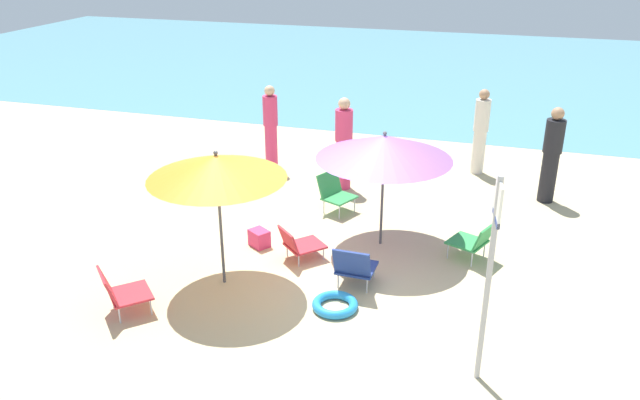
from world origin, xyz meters
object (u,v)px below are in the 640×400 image
Objects in this scene: person_b at (344,143)px; swim_ring at (335,305)px; beach_chair_b at (354,266)px; beach_chair_a at (121,291)px; beach_bag at (259,238)px; umbrella_purple at (384,147)px; person_c at (552,155)px; beach_chair_c at (474,240)px; beach_chair_e at (299,243)px; beach_chair_d at (335,191)px; person_a at (271,127)px; umbrella_orange at (217,167)px; warning_sign at (491,255)px; person_d at (481,131)px.

swim_ring is (0.95, -3.93, -0.81)m from person_b.
beach_chair_a is at bearing 120.07° from beach_chair_b.
beach_chair_a is 2.60× the size of beach_bag.
person_c is at bearing 45.12° from umbrella_purple.
beach_chair_c is 2.52m from beach_chair_e.
beach_chair_c is at bearing -11.32° from beach_chair_a.
beach_chair_d reaches higher than swim_ring.
person_c is at bearing -3.54° from beach_chair_e.
beach_bag is at bearing 134.56° from person_a.
person_a is at bearing 135.79° from person_c.
person_b reaches higher than person_c.
person_a is at bearing 107.69° from beach_bag.
umbrella_orange reaches higher than beach_chair_d.
person_a is (-1.73, 3.40, 0.60)m from beach_chair_e.
person_c is at bearing 29.12° from person_b.
beach_chair_d is 4.70m from warning_sign.
beach_chair_c is 3.69m from person_d.
umbrella_orange reaches higher than beach_chair_b.
beach_chair_a is at bearing -133.73° from umbrella_purple.
person_a is 2.86× the size of swim_ring.
beach_chair_b is at bearing -24.21° from beach_bag.
warning_sign is at bearing -30.26° from beach_chair_d.
beach_chair_a is 0.45× the size of person_b.
umbrella_orange reaches higher than beach_chair_a.
beach_chair_e is 0.76m from beach_bag.
person_c reaches higher than swim_ring.
umbrella_orange is at bearing -135.87° from umbrella_purple.
beach_chair_b is 1.09m from beach_chair_e.
umbrella_purple is 2.45m from swim_ring.
beach_chair_e is at bearing 143.75° from person_a.
swim_ring is (1.62, -0.19, -1.62)m from umbrella_orange.
person_d is (2.31, 1.53, -0.01)m from person_b.
umbrella_purple is 1.18× the size of person_a.
person_d is (3.93, 0.97, -0.01)m from person_a.
beach_chair_b is at bearing 79.28° from swim_ring.
umbrella_orange is 1.13× the size of person_a.
beach_chair_d is at bearing 164.42° from person_a.
warning_sign is at bearing -127.97° from beach_chair_b.
umbrella_orange is 1.92m from beach_bag.
beach_chair_a is at bearing -89.83° from beach_chair_d.
beach_chair_d is (-1.00, 0.95, -1.19)m from umbrella_purple.
warning_sign reaches higher than person_b.
beach_bag is (-1.67, 0.75, -0.20)m from beach_chair_b.
person_d is (2.18, 2.57, 0.49)m from beach_chair_d.
umbrella_orange is 2.57× the size of beach_chair_e.
person_d is at bearing 85.75° from warning_sign.
beach_chair_b reaches higher than beach_chair_e.
beach_chair_d reaches higher than beach_bag.
beach_chair_e is at bearing -66.48° from beach_chair_d.
beach_chair_e is 4.83m from person_c.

